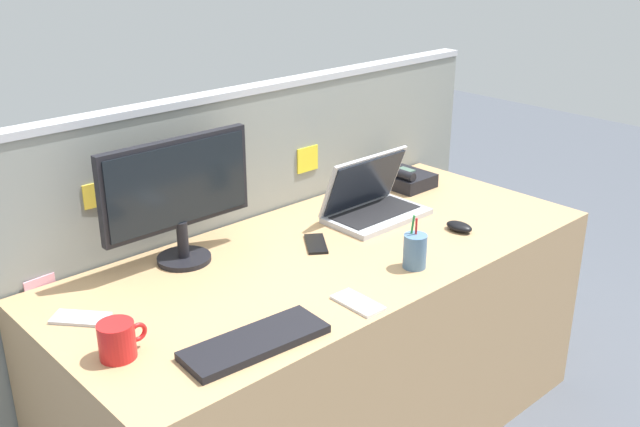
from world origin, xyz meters
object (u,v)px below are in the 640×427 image
at_px(cell_phone_black_slab, 317,243).
at_px(coffee_mug, 118,340).
at_px(computer_mouse_right_hand, 459,227).
at_px(cell_phone_silver_slab, 81,318).
at_px(desktop_monitor, 178,191).
at_px(laptop, 371,201).
at_px(pen_cup, 415,251).
at_px(cell_phone_white_slab, 358,303).
at_px(keyboard_main, 255,342).
at_px(desk_phone, 405,179).

bearing_deg(cell_phone_black_slab, coffee_mug, -133.20).
relative_size(computer_mouse_right_hand, cell_phone_silver_slab, 0.65).
distance_m(desktop_monitor, laptop, 0.75).
height_order(pen_cup, cell_phone_silver_slab, pen_cup).
relative_size(desktop_monitor, cell_phone_white_slab, 3.34).
height_order(pen_cup, cell_phone_white_slab, pen_cup).
bearing_deg(cell_phone_black_slab, cell_phone_white_slab, -81.05).
bearing_deg(laptop, pen_cup, -118.39).
xyz_separation_m(cell_phone_silver_slab, cell_phone_black_slab, (0.81, -0.07, 0.00)).
relative_size(keyboard_main, cell_phone_black_slab, 2.53).
bearing_deg(pen_cup, cell_phone_black_slab, 108.51).
bearing_deg(laptop, cell_phone_white_slab, -139.67).
xyz_separation_m(desktop_monitor, coffee_mug, (-0.42, -0.37, -0.19)).
xyz_separation_m(desktop_monitor, desk_phone, (1.05, -0.02, -0.20)).
distance_m(pen_cup, cell_phone_white_slab, 0.31).
bearing_deg(computer_mouse_right_hand, pen_cup, -168.57).
bearing_deg(keyboard_main, cell_phone_silver_slab, 126.64).
bearing_deg(cell_phone_white_slab, coffee_mug, 162.77).
relative_size(desk_phone, computer_mouse_right_hand, 1.97).
bearing_deg(cell_phone_black_slab, laptop, 44.87).
relative_size(desktop_monitor, coffee_mug, 3.97).
height_order(laptop, keyboard_main, laptop).
height_order(laptop, desk_phone, laptop).
height_order(desk_phone, keyboard_main, desk_phone).
height_order(cell_phone_black_slab, coffee_mug, coffee_mug).
height_order(cell_phone_white_slab, cell_phone_black_slab, same).
bearing_deg(desk_phone, coffee_mug, -166.83).
xyz_separation_m(keyboard_main, computer_mouse_right_hand, (0.98, 0.10, 0.01)).
bearing_deg(cell_phone_white_slab, cell_phone_black_slab, 65.19).
distance_m(desktop_monitor, keyboard_main, 0.62).
bearing_deg(keyboard_main, desk_phone, 28.64).
bearing_deg(desk_phone, pen_cup, -136.61).
bearing_deg(coffee_mug, pen_cup, -10.29).
bearing_deg(cell_phone_black_slab, cell_phone_silver_slab, -149.72).
bearing_deg(desktop_monitor, pen_cup, -46.62).
height_order(desktop_monitor, pen_cup, desktop_monitor).
bearing_deg(pen_cup, desktop_monitor, 133.38).
bearing_deg(cell_phone_silver_slab, desk_phone, -35.86).
relative_size(laptop, computer_mouse_right_hand, 3.68).
bearing_deg(computer_mouse_right_hand, desktop_monitor, 149.54).
bearing_deg(cell_phone_silver_slab, computer_mouse_right_hand, -54.64).
bearing_deg(pen_cup, desk_phone, 43.39).
distance_m(pen_cup, cell_phone_silver_slab, 1.00).
distance_m(cell_phone_white_slab, cell_phone_black_slab, 0.42).
height_order(laptop, computer_mouse_right_hand, laptop).
bearing_deg(desktop_monitor, keyboard_main, -104.31).
xyz_separation_m(laptop, computer_mouse_right_hand, (0.13, -0.30, -0.04)).
distance_m(desktop_monitor, pen_cup, 0.76).
height_order(cell_phone_silver_slab, cell_phone_white_slab, same).
distance_m(computer_mouse_right_hand, cell_phone_white_slab, 0.65).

